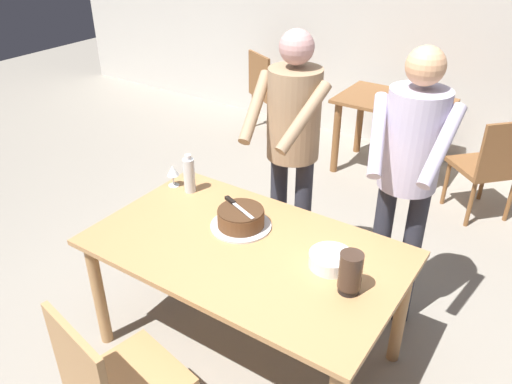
% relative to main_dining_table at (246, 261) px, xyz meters
% --- Properties ---
extents(ground_plane, '(14.00, 14.00, 0.00)m').
position_rel_main_dining_table_xyz_m(ground_plane, '(0.00, 0.00, -0.65)').
color(ground_plane, gray).
extents(back_wall, '(10.00, 0.12, 2.70)m').
position_rel_main_dining_table_xyz_m(back_wall, '(0.00, 3.35, 0.70)').
color(back_wall, beige).
rests_on(back_wall, ground_plane).
extents(main_dining_table, '(1.64, 0.98, 0.75)m').
position_rel_main_dining_table_xyz_m(main_dining_table, '(0.00, 0.00, 0.00)').
color(main_dining_table, tan).
rests_on(main_dining_table, ground_plane).
extents(cake_on_platter, '(0.34, 0.34, 0.11)m').
position_rel_main_dining_table_xyz_m(cake_on_platter, '(-0.13, 0.13, 0.15)').
color(cake_on_platter, silver).
rests_on(cake_on_platter, main_dining_table).
extents(cake_knife, '(0.26, 0.12, 0.02)m').
position_rel_main_dining_table_xyz_m(cake_knife, '(-0.19, 0.16, 0.22)').
color(cake_knife, silver).
rests_on(cake_knife, cake_on_platter).
extents(plate_stack, '(0.22, 0.22, 0.07)m').
position_rel_main_dining_table_xyz_m(plate_stack, '(0.44, 0.10, 0.13)').
color(plate_stack, white).
rests_on(plate_stack, main_dining_table).
extents(wine_glass_near, '(0.08, 0.08, 0.14)m').
position_rel_main_dining_table_xyz_m(wine_glass_near, '(-0.75, 0.28, 0.20)').
color(wine_glass_near, silver).
rests_on(wine_glass_near, main_dining_table).
extents(water_bottle, '(0.07, 0.07, 0.25)m').
position_rel_main_dining_table_xyz_m(water_bottle, '(-0.62, 0.28, 0.21)').
color(water_bottle, silver).
rests_on(water_bottle, main_dining_table).
extents(hurricane_lamp, '(0.11, 0.11, 0.21)m').
position_rel_main_dining_table_xyz_m(hurricane_lamp, '(0.60, -0.03, 0.21)').
color(hurricane_lamp, black).
rests_on(hurricane_lamp, main_dining_table).
extents(person_cutting_cake, '(0.47, 0.56, 1.72)m').
position_rel_main_dining_table_xyz_m(person_cutting_cake, '(-0.14, 0.70, 0.43)').
color(person_cutting_cake, '#2D2D38').
rests_on(person_cutting_cake, ground_plane).
extents(person_standing_beside, '(0.46, 0.57, 1.72)m').
position_rel_main_dining_table_xyz_m(person_standing_beside, '(0.57, 0.73, 0.43)').
color(person_standing_beside, '#2D2D38').
rests_on(person_standing_beside, ground_plane).
extents(chair_near_side, '(0.52, 0.52, 0.90)m').
position_rel_main_dining_table_xyz_m(chair_near_side, '(-0.10, -0.87, -0.16)').
color(chair_near_side, tan).
rests_on(chair_near_side, ground_plane).
extents(background_table, '(1.00, 0.70, 0.74)m').
position_rel_main_dining_table_xyz_m(background_table, '(-0.18, 2.65, -0.07)').
color(background_table, brown).
rests_on(background_table, ground_plane).
extents(background_chair_0, '(0.62, 0.62, 0.90)m').
position_rel_main_dining_table_xyz_m(background_chair_0, '(0.79, 2.30, -0.16)').
color(background_chair_0, brown).
rests_on(background_chair_0, ground_plane).
extents(background_chair_3, '(0.60, 0.60, 0.90)m').
position_rel_main_dining_table_xyz_m(background_chair_3, '(-1.69, 2.88, -0.16)').
color(background_chair_3, brown).
rests_on(background_chair_3, ground_plane).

